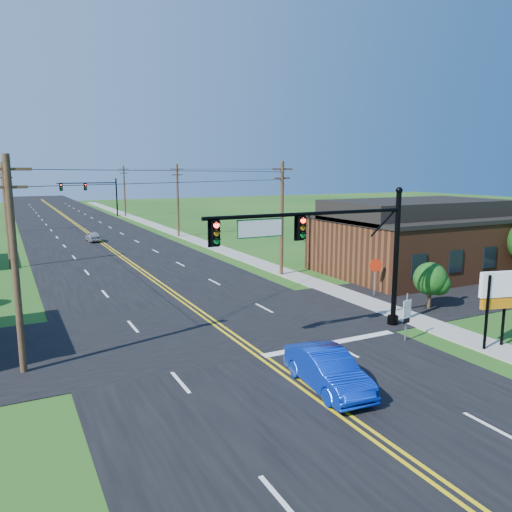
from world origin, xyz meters
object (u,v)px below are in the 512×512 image
signal_mast_far (91,191)px  route_sign (407,314)px  blue_car (328,371)px  stop_sign (375,269)px  signal_mast_main (327,244)px

signal_mast_far → route_sign: bearing=-87.6°
signal_mast_far → blue_car: 77.29m
route_sign → stop_sign: stop_sign is taller
stop_sign → signal_mast_far: bearing=115.9°
signal_mast_main → stop_sign: size_ratio=4.47×
blue_car → route_sign: size_ratio=1.91×
signal_mast_far → blue_car: bearing=-92.6°
signal_mast_far → stop_sign: 67.05m
signal_mast_main → blue_car: bearing=-124.1°
blue_car → stop_sign: stop_sign is taller
signal_mast_main → blue_car: size_ratio=2.44×
signal_mast_main → blue_car: (-3.46, -5.12, -3.99)m
signal_mast_main → stop_sign: bearing=35.0°
signal_mast_main → stop_sign: (7.77, 5.44, -2.93)m
stop_sign → signal_mast_main: bearing=-125.7°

